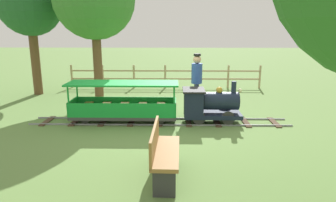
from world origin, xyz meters
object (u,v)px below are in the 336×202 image
object	(u,v)px
passenger_car	(124,106)
park_bench	(163,152)
conductor_person	(197,78)
oak_tree_distant	(30,5)
locomotive	(209,104)

from	to	relation	value
passenger_car	park_bench	world-z (taller)	passenger_car
passenger_car	park_bench	distance (m)	3.05
conductor_person	park_bench	size ratio (longest dim) A/B	1.24
conductor_person	oak_tree_distant	world-z (taller)	oak_tree_distant
locomotive	conductor_person	distance (m)	1.22
conductor_person	passenger_car	bearing A→B (deg)	-59.61
locomotive	conductor_person	world-z (taller)	conductor_person
locomotive	park_bench	size ratio (longest dim) A/B	1.10
locomotive	oak_tree_distant	size ratio (longest dim) A/B	0.35
oak_tree_distant	conductor_person	bearing A→B (deg)	68.43
park_bench	locomotive	bearing A→B (deg)	160.29
conductor_person	oak_tree_distant	distance (m)	6.25
passenger_car	oak_tree_distant	world-z (taller)	oak_tree_distant
locomotive	park_bench	world-z (taller)	locomotive
locomotive	passenger_car	size ratio (longest dim) A/B	0.54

